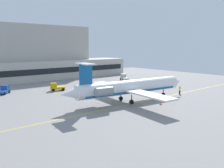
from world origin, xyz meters
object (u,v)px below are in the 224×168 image
(baggage_tug, at_px, (56,87))
(pushback_tractor, at_px, (4,90))
(regional_jet, at_px, (129,87))
(belt_loader, at_px, (124,77))
(marshaller, at_px, (180,90))

(baggage_tug, xyz_separation_m, pushback_tractor, (-11.63, 4.61, -0.02))
(regional_jet, bearing_deg, baggage_tug, 104.49)
(belt_loader, bearing_deg, regional_jet, -131.32)
(pushback_tractor, distance_m, belt_loader, 38.67)
(pushback_tractor, bearing_deg, baggage_tug, -21.62)
(regional_jet, distance_m, baggage_tug, 22.15)
(baggage_tug, distance_m, marshaller, 31.22)
(pushback_tractor, relative_size, marshaller, 2.05)
(regional_jet, distance_m, pushback_tractor, 31.18)
(regional_jet, bearing_deg, belt_loader, 48.68)
(regional_jet, distance_m, marshaller, 15.51)
(baggage_tug, distance_m, belt_loader, 27.19)
(regional_jet, bearing_deg, marshaller, -7.41)
(belt_loader, bearing_deg, pushback_tractor, 177.77)
(belt_loader, distance_m, marshaller, 27.17)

